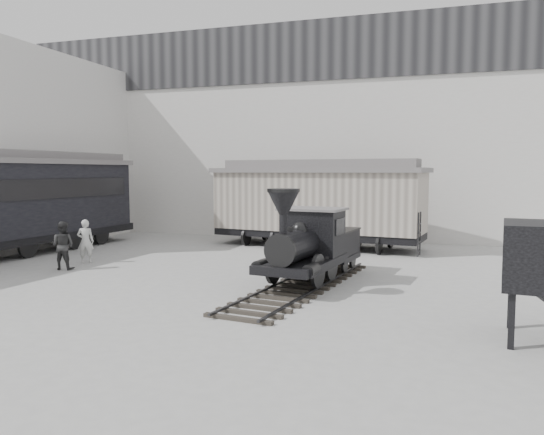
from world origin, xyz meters
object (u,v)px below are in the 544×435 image
(boxcar, at_px, (317,201))
(locomotive, at_px, (309,249))
(visitor_b, at_px, (63,245))
(visitor_a, at_px, (85,241))

(boxcar, bearing_deg, locomotive, -71.12)
(visitor_b, bearing_deg, boxcar, -139.99)
(visitor_a, bearing_deg, visitor_b, 65.75)
(visitor_a, relative_size, visitor_b, 0.97)
(visitor_b, bearing_deg, locomotive, 173.76)
(boxcar, xyz_separation_m, visitor_b, (-7.36, -8.29, -1.24))
(visitor_a, bearing_deg, boxcar, -164.26)
(locomotive, bearing_deg, visitor_b, -170.20)
(boxcar, distance_m, visitor_b, 11.15)
(boxcar, height_order, visitor_b, boxcar)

